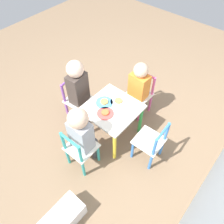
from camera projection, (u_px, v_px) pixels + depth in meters
name	position (u px, v px, depth m)	size (l,w,h in m)	color
ground_plane	(112.00, 133.00, 2.48)	(6.00, 6.00, 0.00)	#7F664C
kids_table	(112.00, 113.00, 2.21)	(0.50, 0.50, 0.43)	silver
chair_purple	(77.00, 100.00, 2.46)	(0.29, 0.29, 0.52)	silver
chair_pink	(140.00, 95.00, 2.51)	(0.27, 0.27, 0.52)	silver
chair_teal	(80.00, 150.00, 2.04)	(0.27, 0.27, 0.52)	silver
chair_blue	(151.00, 143.00, 2.09)	(0.27, 0.27, 0.52)	silver
child_front	(79.00, 87.00, 2.26)	(0.21, 0.23, 0.80)	#4C608E
child_left	(138.00, 87.00, 2.35)	(0.21, 0.20, 0.72)	#7A6B5B
child_right	(82.00, 132.00, 1.91)	(0.22, 0.20, 0.77)	#38383D
plate_front	(104.00, 102.00, 2.19)	(0.17, 0.17, 0.03)	#4C9EE0
plate_left	(118.00, 101.00, 2.19)	(0.16, 0.16, 0.03)	white
plate_right	(105.00, 113.00, 2.09)	(0.16, 0.16, 0.03)	#E54C47
storage_bin	(63.00, 218.00, 1.82)	(0.36, 0.20, 0.18)	silver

